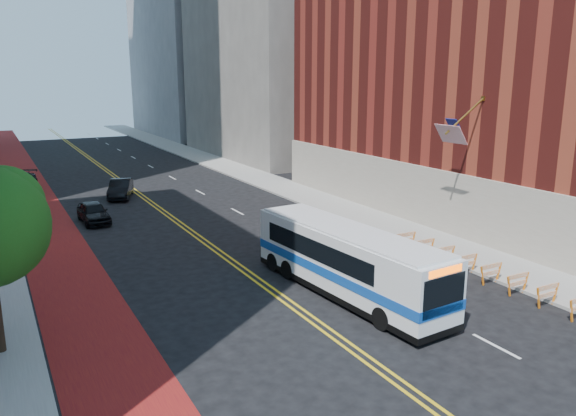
% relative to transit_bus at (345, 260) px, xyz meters
% --- Properties ---
extents(ground, '(160.00, 160.00, 0.00)m').
position_rel_transit_bus_xyz_m(ground, '(-2.76, -4.94, -1.63)').
color(ground, black).
rests_on(ground, ground).
extents(sidewalk_right, '(4.00, 140.00, 0.15)m').
position_rel_transit_bus_xyz_m(sidewalk_right, '(9.24, 25.06, -1.55)').
color(sidewalk_right, gray).
rests_on(sidewalk_right, ground).
extents(bus_lane_paint, '(3.60, 140.00, 0.01)m').
position_rel_transit_bus_xyz_m(bus_lane_paint, '(-10.86, 25.06, -1.62)').
color(bus_lane_paint, maroon).
rests_on(bus_lane_paint, ground).
extents(center_line_inner, '(0.14, 140.00, 0.01)m').
position_rel_transit_bus_xyz_m(center_line_inner, '(-2.94, 25.06, -1.62)').
color(center_line_inner, gold).
rests_on(center_line_inner, ground).
extents(center_line_outer, '(0.14, 140.00, 0.01)m').
position_rel_transit_bus_xyz_m(center_line_outer, '(-2.58, 25.06, -1.62)').
color(center_line_outer, gold).
rests_on(center_line_outer, ground).
extents(lane_dashes, '(0.14, 98.20, 0.01)m').
position_rel_transit_bus_xyz_m(lane_dashes, '(2.04, 33.06, -1.62)').
color(lane_dashes, silver).
rests_on(lane_dashes, ground).
extents(brick_building, '(18.73, 36.00, 22.00)m').
position_rel_transit_bus_xyz_m(brick_building, '(19.17, 7.05, 9.34)').
color(brick_building, maroon).
rests_on(brick_building, ground).
extents(construction_barriers, '(1.42, 10.91, 1.00)m').
position_rel_transit_bus_xyz_m(construction_barriers, '(6.84, -1.52, -0.95)').
color(construction_barriers, orange).
rests_on(construction_barriers, ground).
extents(transit_bus, '(3.35, 11.50, 3.12)m').
position_rel_transit_bus_xyz_m(transit_bus, '(0.00, 0.00, 0.00)').
color(transit_bus, white).
rests_on(transit_bus, ground).
extents(car_a, '(1.85, 4.23, 1.42)m').
position_rel_transit_bus_xyz_m(car_a, '(-7.80, 18.82, -0.92)').
color(car_a, black).
rests_on(car_a, ground).
extents(car_b, '(3.02, 4.84, 1.51)m').
position_rel_transit_bus_xyz_m(car_b, '(-4.42, 26.05, -0.87)').
color(car_b, black).
rests_on(car_b, ground).
extents(car_c, '(4.01, 5.82, 1.56)m').
position_rel_transit_bus_xyz_m(car_c, '(-11.69, 32.80, -0.84)').
color(car_c, black).
rests_on(car_c, ground).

